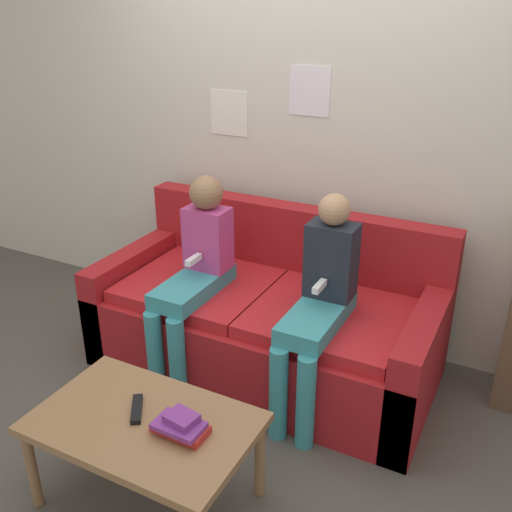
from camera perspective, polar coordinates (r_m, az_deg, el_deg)
name	(u,v)px	position (r m, az deg, el deg)	size (l,w,h in m)	color
ground_plane	(217,421)	(3.02, -3.90, -16.18)	(10.00, 10.00, 0.00)	#4C4742
wall_back	(310,126)	(3.36, 5.46, 12.84)	(8.00, 0.06, 2.60)	beige
couch	(267,321)	(3.26, 1.13, -6.50)	(1.88, 0.90, 0.88)	maroon
coffee_table	(144,429)	(2.44, -11.18, -16.63)	(0.89, 0.56, 0.42)	#8E6642
person_left	(195,269)	(3.09, -6.12, -1.32)	(0.24, 0.60, 1.12)	teal
person_right	(319,301)	(2.79, 6.34, -4.45)	(0.24, 0.60, 1.12)	teal
tv_remote	(137,409)	(2.45, -11.83, -14.75)	(0.13, 0.16, 0.02)	black
book_stack	(180,425)	(2.31, -7.59, -16.45)	(0.22, 0.13, 0.08)	red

